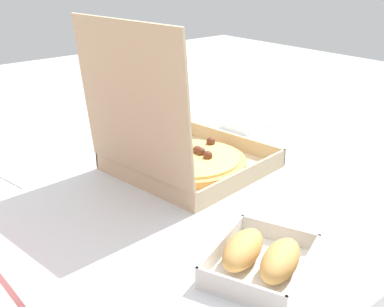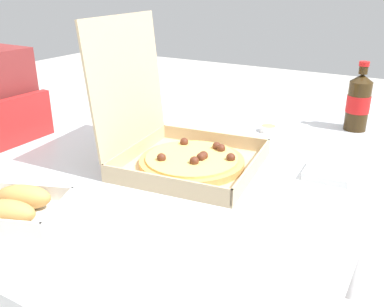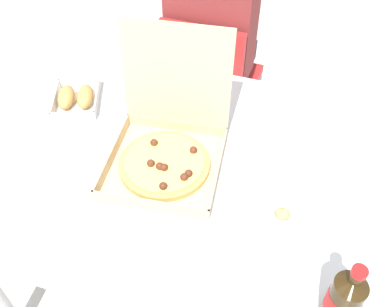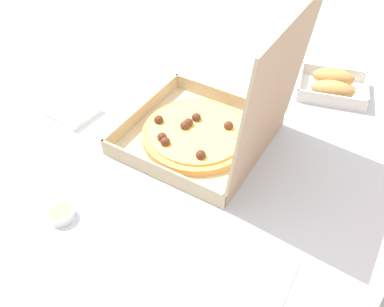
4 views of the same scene
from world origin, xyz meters
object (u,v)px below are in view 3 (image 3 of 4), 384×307
(bread_side_box, at_px, (76,98))
(paper_menu, at_px, (272,120))
(diner_person, at_px, (215,36))
(cola_bottle, at_px, (344,300))
(napkin_pile, at_px, (165,269))
(dipping_sauce_cup, at_px, (282,216))
(chair, at_px, (209,82))
(pizza_box_open, at_px, (167,147))

(bread_side_box, height_order, paper_menu, bread_side_box)
(diner_person, relative_size, cola_bottle, 5.14)
(napkin_pile, relative_size, dipping_sauce_cup, 1.96)
(chair, relative_size, paper_menu, 3.95)
(cola_bottle, height_order, paper_menu, cola_bottle)
(chair, bearing_deg, bread_side_box, -119.07)
(bread_side_box, relative_size, dipping_sauce_cup, 4.14)
(pizza_box_open, xyz_separation_m, bread_side_box, (-0.40, 0.15, -0.03))
(chair, height_order, cola_bottle, cola_bottle)
(chair, relative_size, bread_side_box, 3.58)
(cola_bottle, relative_size, paper_menu, 1.07)
(chair, height_order, bread_side_box, chair)
(bread_side_box, relative_size, paper_menu, 1.10)
(bread_side_box, xyz_separation_m, napkin_pile, (0.53, -0.51, -0.02))
(diner_person, height_order, bread_side_box, diner_person)
(napkin_pile, height_order, dipping_sauce_cup, same)
(paper_menu, bearing_deg, cola_bottle, -76.30)
(paper_menu, distance_m, napkin_pile, 0.66)
(napkin_pile, distance_m, dipping_sauce_cup, 0.35)
(chair, relative_size, pizza_box_open, 2.05)
(bread_side_box, distance_m, cola_bottle, 1.06)
(pizza_box_open, height_order, cola_bottle, pizza_box_open)
(diner_person, distance_m, bread_side_box, 0.71)
(bread_side_box, bearing_deg, napkin_pile, -44.03)
(dipping_sauce_cup, bearing_deg, pizza_box_open, 163.93)
(chair, distance_m, napkin_pile, 1.13)
(napkin_pile, bearing_deg, pizza_box_open, 109.75)
(paper_menu, xyz_separation_m, dipping_sauce_cup, (0.10, -0.39, 0.01))
(pizza_box_open, relative_size, paper_menu, 1.93)
(pizza_box_open, xyz_separation_m, paper_menu, (0.27, 0.28, -0.05))
(napkin_pile, xyz_separation_m, dipping_sauce_cup, (0.25, 0.25, 0.00))
(diner_person, bearing_deg, napkin_pile, -79.80)
(pizza_box_open, height_order, dipping_sauce_cup, pizza_box_open)
(bread_side_box, bearing_deg, diner_person, 63.08)
(dipping_sauce_cup, bearing_deg, napkin_pile, -134.55)
(pizza_box_open, height_order, napkin_pile, pizza_box_open)
(dipping_sauce_cup, bearing_deg, diner_person, 116.88)
(cola_bottle, distance_m, paper_menu, 0.69)
(paper_menu, bearing_deg, bread_side_box, -178.26)
(cola_bottle, xyz_separation_m, paper_menu, (-0.27, 0.63, -0.09))
(chair, relative_size, cola_bottle, 3.71)
(diner_person, height_order, paper_menu, diner_person)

